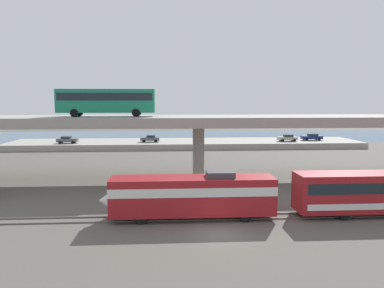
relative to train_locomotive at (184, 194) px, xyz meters
name	(u,v)px	position (x,y,z in m)	size (l,w,h in m)	color
ground_plane	(219,234)	(2.51, -4.00, -2.19)	(260.00, 260.00, 0.00)	#565149
rail_strip_near	(214,220)	(2.51, -0.71, -2.13)	(110.00, 0.12, 0.12)	#59544C
rail_strip_far	(212,215)	(2.51, 0.71, -2.13)	(110.00, 0.12, 0.12)	#59544C
train_locomotive	(184,194)	(0.00, 0.00, 0.00)	(15.19, 3.04, 4.18)	maroon
highway_overpass	(199,122)	(2.51, 16.00, 5.31)	(96.00, 10.15, 8.28)	#9E998E
transit_bus_on_overpass	(106,100)	(-9.08, 15.59, 8.15)	(12.00, 2.68, 3.40)	#197A56
pier_parking_lot	(186,144)	(2.51, 51.00, -1.57)	(77.34, 13.56, 1.25)	#9E998E
parked_car_0	(67,140)	(-22.84, 47.77, -0.17)	(4.28, 1.92, 1.50)	#515459
parked_car_1	(150,138)	(-5.43, 49.22, -0.17)	(4.09, 2.00, 1.50)	#515459
parked_car_2	(287,138)	(24.94, 48.57, -0.17)	(4.24, 1.93, 1.50)	#9E998C
parked_car_3	(312,137)	(31.15, 50.28, -0.17)	(4.63, 1.91, 1.50)	navy
harbor_water	(182,136)	(2.51, 74.00, -2.19)	(140.00, 36.00, 0.01)	#385B7A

